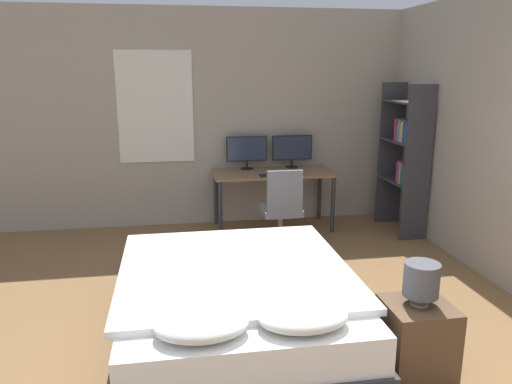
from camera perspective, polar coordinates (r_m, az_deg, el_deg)
The scene contains 11 objects.
wall_back at distance 6.43m, azimuth -1.77°, elevation 8.40°, with size 12.00×0.08×2.70m.
bed at distance 3.81m, azimuth -2.20°, elevation -12.76°, with size 1.70×2.04×0.60m.
nightstand at distance 3.57m, azimuth 17.84°, elevation -15.70°, with size 0.42×0.41×0.50m.
bedside_lamp at distance 3.39m, azimuth 18.37°, elevation -9.51°, with size 0.23×0.23×0.28m.
desk at distance 6.20m, azimuth 1.96°, elevation 1.56°, with size 1.48×0.67×0.73m.
monitor_left at distance 6.31m, azimuth -1.07°, elevation 4.80°, with size 0.52×0.16×0.42m.
monitor_right at distance 6.43m, azimuth 4.15°, elevation 4.92°, with size 0.52×0.16×0.42m.
keyboard at distance 5.96m, azimuth 2.41°, elevation 1.96°, with size 0.41×0.13×0.02m.
computer_mouse at distance 6.03m, azimuth 5.17°, elevation 2.13°, with size 0.07×0.05×0.04m.
office_chair at distance 5.49m, azimuth 2.93°, elevation -3.05°, with size 0.52×0.52×0.94m.
bookshelf at distance 6.23m, azimuth 16.90°, elevation 4.48°, with size 0.33×0.75×1.81m.
Camera 1 is at (-0.89, -2.08, 1.98)m, focal length 35.00 mm.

